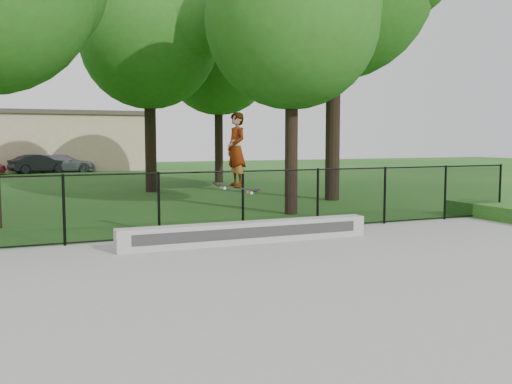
# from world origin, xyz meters

# --- Properties ---
(ground) EXTENTS (100.00, 100.00, 0.00)m
(ground) POSITION_xyz_m (0.00, 0.00, 0.00)
(ground) COLOR #1A5618
(ground) RESTS_ON ground
(concrete_slab) EXTENTS (14.00, 12.00, 0.06)m
(concrete_slab) POSITION_xyz_m (0.00, 0.00, 0.03)
(concrete_slab) COLOR gray
(concrete_slab) RESTS_ON ground
(grind_ledge) EXTENTS (5.59, 0.40, 0.45)m
(grind_ledge) POSITION_xyz_m (-0.36, 4.70, 0.29)
(grind_ledge) COLOR #B6B5B0
(grind_ledge) RESTS_ON concrete_slab
(car_b) EXTENTS (3.66, 2.38, 1.24)m
(car_b) POSITION_xyz_m (-3.46, 34.49, 0.62)
(car_b) COLOR black
(car_b) RESTS_ON ground
(car_c) EXTENTS (4.02, 2.14, 1.22)m
(car_c) POSITION_xyz_m (-1.82, 35.07, 0.61)
(car_c) COLOR gray
(car_c) RESTS_ON ground
(skater_airborne) EXTENTS (0.83, 0.61, 1.72)m
(skater_airborne) POSITION_xyz_m (-0.64, 4.65, 2.02)
(skater_airborne) COLOR black
(skater_airborne) RESTS_ON ground
(chainlink_fence) EXTENTS (16.06, 0.06, 1.50)m
(chainlink_fence) POSITION_xyz_m (0.00, 5.90, 0.81)
(chainlink_fence) COLOR black
(chainlink_fence) RESTS_ON concrete_slab
(tree_row) EXTENTS (20.99, 18.48, 11.66)m
(tree_row) POSITION_xyz_m (0.95, 14.25, 6.77)
(tree_row) COLOR black
(tree_row) RESTS_ON ground
(distant_building) EXTENTS (12.40, 6.40, 4.30)m
(distant_building) POSITION_xyz_m (-2.00, 38.00, 2.16)
(distant_building) COLOR tan
(distant_building) RESTS_ON ground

